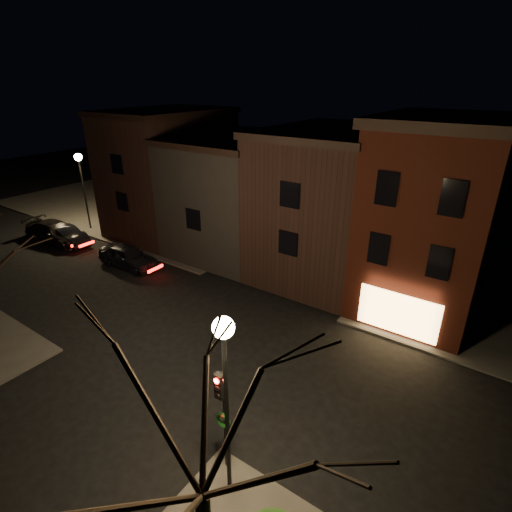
{
  "coord_description": "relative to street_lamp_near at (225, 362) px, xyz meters",
  "views": [
    {
      "loc": [
        11.88,
        -12.69,
        12.28
      ],
      "look_at": [
        0.35,
        3.92,
        3.2
      ],
      "focal_mm": 28.0,
      "sensor_mm": 36.0,
      "label": 1
    }
  ],
  "objects": [
    {
      "name": "traffic_signal",
      "position": [
        -0.6,
        0.49,
        -2.37
      ],
      "size": [
        0.58,
        0.38,
        4.05
      ],
      "color": "black",
      "rests_on": "sidewalk_near_right"
    },
    {
      "name": "parked_car_a",
      "position": [
        -16.26,
        9.15,
        -4.39
      ],
      "size": [
        4.71,
        2.08,
        1.58
      ],
      "primitive_type": "imported",
      "rotation": [
        0.0,
        0.0,
        1.62
      ],
      "color": "black",
      "rests_on": "ground"
    },
    {
      "name": "sidewalk_far_left",
      "position": [
        -26.2,
        26.0,
        -5.12
      ],
      "size": [
        30.0,
        30.0,
        0.12
      ],
      "primitive_type": "cube",
      "color": "#2D2B28",
      "rests_on": "ground"
    },
    {
      "name": "parked_car_b",
      "position": [
        -23.6,
        9.11,
        -4.47
      ],
      "size": [
        4.36,
        1.6,
        1.43
      ],
      "primitive_type": "imported",
      "rotation": [
        0.0,
        0.0,
        1.55
      ],
      "color": "black",
      "rests_on": "ground"
    },
    {
      "name": "row_building_b",
      "position": [
        -11.95,
        16.5,
        -0.85
      ],
      "size": [
        7.8,
        10.3,
        8.4
      ],
      "color": "black",
      "rests_on": "ground"
    },
    {
      "name": "parked_car_c",
      "position": [
        -24.68,
        8.84,
        -4.32
      ],
      "size": [
        6.08,
        2.91,
        1.71
      ],
      "primitive_type": "imported",
      "rotation": [
        0.0,
        0.0,
        1.66
      ],
      "color": "black",
      "rests_on": "ground"
    },
    {
      "name": "street_lamp_near",
      "position": [
        0.0,
        0.0,
        0.0
      ],
      "size": [
        0.6,
        0.6,
        6.48
      ],
      "color": "black",
      "rests_on": "sidewalk_near_right"
    },
    {
      "name": "ground",
      "position": [
        -6.2,
        6.0,
        -5.18
      ],
      "size": [
        120.0,
        120.0,
        0.0
      ],
      "primitive_type": "plane",
      "color": "black",
      "rests_on": "ground"
    },
    {
      "name": "street_lamp_far",
      "position": [
        -25.2,
        12.2,
        0.0
      ],
      "size": [
        0.6,
        0.6,
        6.48
      ],
      "color": "black",
      "rests_on": "sidewalk_far_left"
    },
    {
      "name": "corner_building",
      "position": [
        1.8,
        15.47,
        0.22
      ],
      "size": [
        6.5,
        8.5,
        10.5
      ],
      "color": "#3D120B",
      "rests_on": "ground"
    },
    {
      "name": "row_building_a",
      "position": [
        -4.7,
        16.5,
        -0.34
      ],
      "size": [
        7.3,
        10.3,
        9.4
      ],
      "color": "black",
      "rests_on": "ground"
    },
    {
      "name": "bare_tree_right",
      "position": [
        1.3,
        -2.5,
        0.97
      ],
      "size": [
        6.4,
        6.4,
        8.5
      ],
      "color": "black",
      "rests_on": "sidewalk_near_right"
    },
    {
      "name": "row_building_c",
      "position": [
        -19.2,
        16.5,
        -0.09
      ],
      "size": [
        7.3,
        10.3,
        9.9
      ],
      "color": "black",
      "rests_on": "ground"
    }
  ]
}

